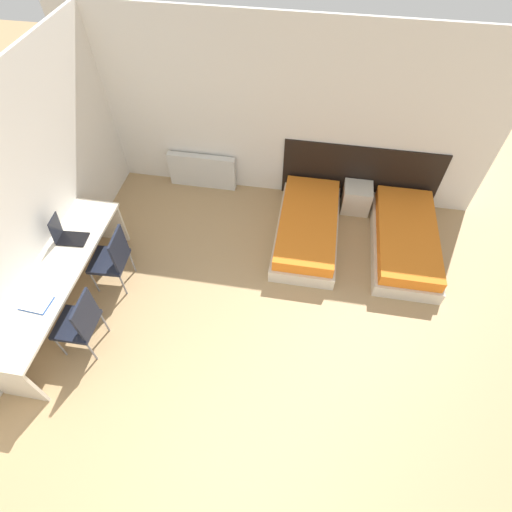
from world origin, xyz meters
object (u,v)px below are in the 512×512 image
(chair_near_laptop, at_px, (113,258))
(bed_near_window, at_px, (307,228))
(chair_near_notebook, at_px, (80,322))
(laptop, at_px, (67,235))
(bed_near_door, at_px, (405,240))
(nightstand, at_px, (356,198))

(chair_near_laptop, bearing_deg, bed_near_window, 24.30)
(bed_near_window, bearing_deg, chair_near_notebook, -137.64)
(laptop, bearing_deg, bed_near_door, 11.44)
(nightstand, distance_m, chair_near_notebook, 4.29)
(nightstand, bearing_deg, chair_near_notebook, -136.69)
(chair_near_notebook, bearing_deg, bed_near_door, 28.99)
(bed_near_window, distance_m, chair_near_notebook, 3.28)
(bed_near_door, distance_m, laptop, 4.54)
(bed_near_door, xyz_separation_m, nightstand, (-0.70, 0.73, 0.03))
(nightstand, xyz_separation_m, laptop, (-3.63, -1.96, 0.60))
(bed_near_door, bearing_deg, bed_near_window, 180.00)
(bed_near_door, xyz_separation_m, laptop, (-4.33, -1.22, 0.63))
(nightstand, xyz_separation_m, chair_near_laptop, (-3.11, -1.99, 0.30))
(nightstand, bearing_deg, bed_near_door, -46.36)
(bed_near_window, relative_size, chair_near_notebook, 1.96)
(nightstand, relative_size, chair_near_laptop, 0.46)
(bed_near_window, relative_size, chair_near_laptop, 1.96)
(bed_near_door, xyz_separation_m, chair_near_notebook, (-3.81, -2.20, 0.33))
(bed_near_door, relative_size, nightstand, 4.24)
(chair_near_laptop, bearing_deg, nightstand, 29.40)
(chair_near_laptop, bearing_deg, bed_near_door, 15.04)
(chair_near_notebook, distance_m, laptop, 1.14)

